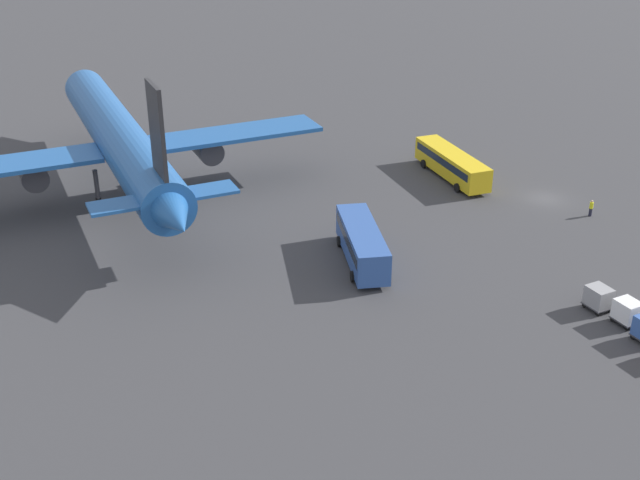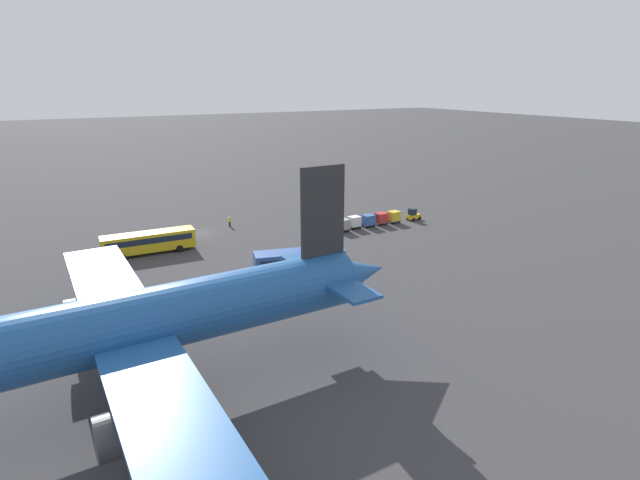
# 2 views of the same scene
# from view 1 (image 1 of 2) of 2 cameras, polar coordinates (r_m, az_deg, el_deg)

# --- Properties ---
(ground_plane) EXTENTS (600.00, 600.00, 0.00)m
(ground_plane) POSITION_cam_1_polar(r_m,az_deg,el_deg) (89.87, 15.74, 2.84)
(ground_plane) COLOR #38383A
(airplane) EXTENTS (50.40, 43.38, 16.82)m
(airplane) POSITION_cam_1_polar(r_m,az_deg,el_deg) (87.74, -14.02, 6.92)
(airplane) COLOR #1E5193
(airplane) RESTS_ON ground
(shuttle_bus_near) EXTENTS (12.87, 3.55, 3.05)m
(shuttle_bus_near) POSITION_cam_1_polar(r_m,az_deg,el_deg) (92.71, 9.36, 5.45)
(shuttle_bus_near) COLOR gold
(shuttle_bus_near) RESTS_ON ground
(shuttle_bus_far) EXTENTS (11.64, 5.64, 3.38)m
(shuttle_bus_far) POSITION_cam_1_polar(r_m,az_deg,el_deg) (72.45, 3.01, -0.16)
(shuttle_bus_far) COLOR #2D5199
(shuttle_bus_far) RESTS_ON ground
(worker_person) EXTENTS (0.38, 0.38, 1.74)m
(worker_person) POSITION_cam_1_polar(r_m,az_deg,el_deg) (86.65, 18.72, 2.16)
(worker_person) COLOR #1E1E2D
(worker_person) RESTS_ON ground
(cargo_cart_white) EXTENTS (2.11, 1.82, 2.06)m
(cargo_cart_white) POSITION_cam_1_polar(r_m,az_deg,el_deg) (67.93, 21.02, -4.74)
(cargo_cart_white) COLOR #38383D
(cargo_cart_white) RESTS_ON ground
(cargo_cart_grey) EXTENTS (2.11, 1.82, 2.06)m
(cargo_cart_grey) POSITION_cam_1_polar(r_m,az_deg,el_deg) (69.14, 19.19, -3.86)
(cargo_cart_grey) COLOR #38383D
(cargo_cart_grey) RESTS_ON ground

